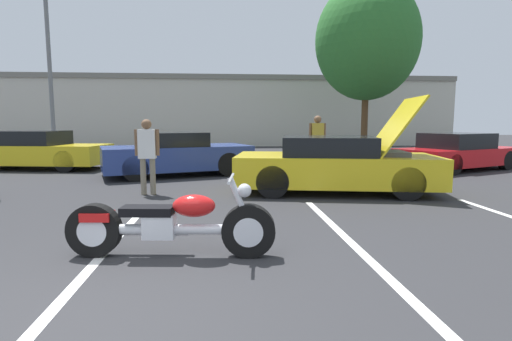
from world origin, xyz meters
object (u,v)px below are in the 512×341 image
object	(u,v)px
show_car_hood_open	(336,165)
motorcycle	(171,225)
parked_car_mid_row	(176,154)
light_pole	(52,67)
tree_background	(367,41)
parked_car_right_row	(458,153)
spectator_midground	(317,139)
spectator_near_motorcycle	(147,150)
parked_car_left_row	(36,151)

from	to	relation	value
show_car_hood_open	motorcycle	bearing A→B (deg)	-117.75
show_car_hood_open	parked_car_mid_row	size ratio (longest dim) A/B	1.01
light_pole	tree_background	bearing A→B (deg)	0.93
motorcycle	show_car_hood_open	bearing A→B (deg)	57.63
tree_background	parked_car_right_row	xyz separation A→B (m)	(0.63, -6.99, -4.86)
motorcycle	spectator_midground	distance (m)	8.26
tree_background	show_car_hood_open	distance (m)	12.55
spectator_near_motorcycle	parked_car_left_row	bearing A→B (deg)	132.04
spectator_midground	parked_car_right_row	bearing A→B (deg)	3.15
parked_car_left_row	spectator_midground	bearing A→B (deg)	-0.50
tree_background	spectator_midground	bearing A→B (deg)	-119.42
parked_car_left_row	tree_background	bearing A→B (deg)	32.96
parked_car_mid_row	parked_car_right_row	bearing A→B (deg)	-14.96
parked_car_mid_row	spectator_near_motorcycle	bearing A→B (deg)	-112.92
motorcycle	parked_car_right_row	distance (m)	11.27
motorcycle	spectator_midground	bearing A→B (deg)	70.21
motorcycle	parked_car_right_row	size ratio (longest dim) A/B	0.52
parked_car_left_row	spectator_midground	size ratio (longest dim) A/B	2.69
parked_car_left_row	motorcycle	bearing A→B (deg)	-49.00
light_pole	spectator_midground	size ratio (longest dim) A/B	4.15
light_pole	parked_car_mid_row	world-z (taller)	light_pole
motorcycle	spectator_near_motorcycle	size ratio (longest dim) A/B	1.50
tree_background	spectator_near_motorcycle	size ratio (longest dim) A/B	5.13
light_pole	parked_car_right_row	bearing A→B (deg)	-23.90
parked_car_left_row	parked_car_mid_row	bearing A→B (deg)	-12.02
tree_background	show_car_hood_open	size ratio (longest dim) A/B	1.80
light_pole	tree_background	distance (m)	14.69
spectator_near_motorcycle	parked_car_right_row	bearing A→B (deg)	21.59
spectator_midground	motorcycle	bearing A→B (deg)	-115.17
light_pole	spectator_midground	distance (m)	12.99
light_pole	parked_car_right_row	distance (m)	17.02
parked_car_right_row	motorcycle	bearing A→B (deg)	-160.26
parked_car_left_row	parked_car_right_row	size ratio (longest dim) A/B	1.01
parked_car_left_row	parked_car_right_row	distance (m)	13.80
motorcycle	light_pole	bearing A→B (deg)	121.28
parked_car_left_row	spectator_midground	xyz separation A→B (m)	(9.01, -1.62, 0.44)
parked_car_mid_row	spectator_midground	distance (m)	4.28
motorcycle	parked_car_mid_row	world-z (taller)	parked_car_mid_row
parked_car_right_row	spectator_midground	distance (m)	4.75
spectator_near_motorcycle	tree_background	bearing A→B (deg)	51.10
show_car_hood_open	spectator_midground	bearing A→B (deg)	93.41
motorcycle	parked_car_left_row	world-z (taller)	parked_car_left_row
parked_car_left_row	spectator_near_motorcycle	world-z (taller)	spectator_near_motorcycle
light_pole	spectator_midground	xyz separation A→B (m)	(10.53, -7.02, -2.96)
show_car_hood_open	parked_car_mid_row	xyz separation A→B (m)	(-3.85, 3.17, -0.01)
spectator_near_motorcycle	spectator_midground	world-z (taller)	spectator_midground
parked_car_left_row	spectator_midground	world-z (taller)	spectator_midground
light_pole	motorcycle	world-z (taller)	light_pole
light_pole	parked_car_right_row	size ratio (longest dim) A/B	1.56
light_pole	motorcycle	distance (m)	16.48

